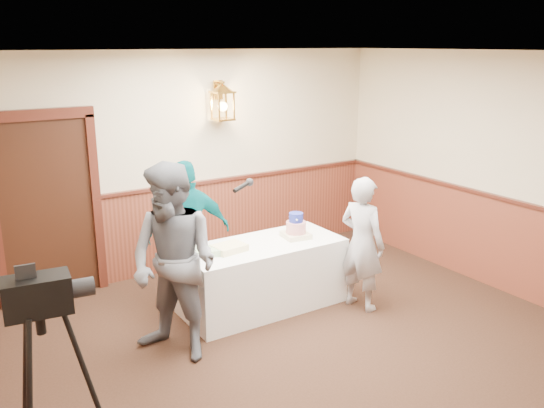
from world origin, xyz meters
The scene contains 10 objects.
ground centered at (0.00, 0.00, 0.00)m, with size 7.00×7.00×0.00m, color black.
room_shell centered at (-0.05, 0.45, 1.52)m, with size 6.02×7.02×2.81m.
display_table centered at (0.30, 1.90, 0.38)m, with size 1.80×0.80×0.75m, color white.
tiered_cake centered at (0.74, 1.87, 0.86)m, with size 0.32×0.32×0.29m.
sheet_cake_yellow centered at (-0.11, 1.89, 0.78)m, with size 0.33×0.26×0.07m, color #EFE18E.
sheet_cake_green centered at (-0.33, 1.93, 0.78)m, with size 0.27×0.22×0.06m, color #99C188.
interviewer centered at (-0.92, 1.44, 0.93)m, with size 1.62×1.13×1.86m.
baker centered at (1.23, 1.31, 0.75)m, with size 0.55×0.36×1.50m, color #A9AAAF.
assistant_p centered at (-0.32, 2.46, 0.83)m, with size 0.97×0.40×1.65m, color #035459.
tv_camera_rig centered at (-2.30, 0.17, 0.70)m, with size 0.61×0.57×1.56m.
Camera 1 is at (-2.81, -3.18, 2.87)m, focal length 38.00 mm.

